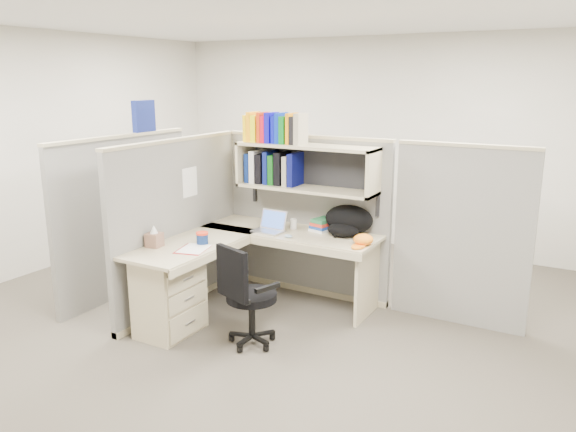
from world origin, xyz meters
The scene contains 14 objects.
ground centered at (0.00, 0.00, 0.00)m, with size 6.00×6.00×0.00m, color #3A342D.
room_shell centered at (0.00, 0.00, 1.62)m, with size 6.00×6.00×6.00m.
cubicle centered at (-0.37, 0.45, 0.91)m, with size 3.79×1.84×1.95m.
desk centered at (-0.41, -0.29, 0.44)m, with size 1.74×1.75×0.73m.
laptop centered at (-0.17, 0.44, 0.83)m, with size 0.29×0.29×0.21m, color #B1B1B6, non-canonical shape.
backpack centered at (0.53, 0.71, 0.87)m, with size 0.47×0.36×0.28m, color black, non-canonical shape.
orange_cap centered at (0.79, 0.49, 0.78)m, with size 0.18×0.21×0.10m, color orange, non-canonical shape.
snack_canister centered at (-0.47, -0.19, 0.79)m, with size 0.11×0.11×0.11m.
tissue_box centered at (-0.78, -0.47, 0.83)m, with size 0.12×0.12×0.19m, color #88604D, non-canonical shape.
mouse centered at (0.10, 0.36, 0.75)m, with size 0.08×0.05×0.03m, color #81A0B7.
paper_cup centered at (-0.01, 0.66, 0.78)m, with size 0.07×0.07×0.10m, color silver.
book_stack centered at (0.26, 0.75, 0.79)m, with size 0.17×0.24×0.12m, color gray, non-canonical shape.
loose_paper centered at (-0.44, -0.35, 0.73)m, with size 0.22×0.29×0.00m, color white, non-canonical shape.
task_chair centered at (0.16, -0.43, 0.31)m, with size 0.51×0.47×0.88m.
Camera 1 is at (2.55, -4.00, 2.17)m, focal length 35.00 mm.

